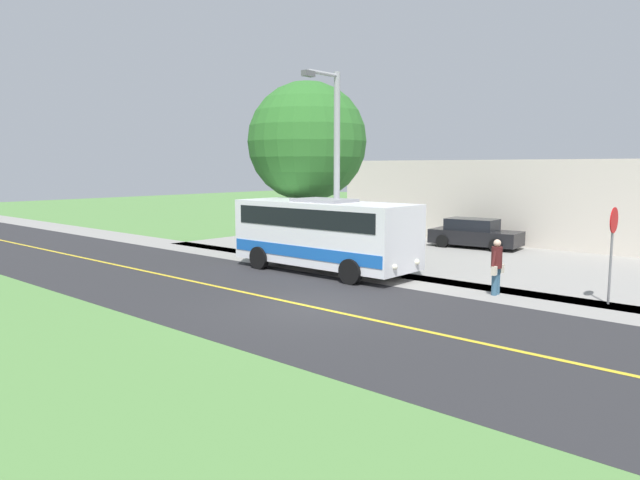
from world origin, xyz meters
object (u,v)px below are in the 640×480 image
at_px(commercial_building, 570,200).
at_px(stop_sign, 613,239).
at_px(parked_car_near, 475,234).
at_px(street_light_pole, 335,163).
at_px(shuttle_bus_front, 324,232).
at_px(tree_curbside, 307,142).
at_px(pedestrian_with_bags, 497,265).

bearing_deg(commercial_building, stop_sign, 22.37).
height_order(parked_car_near, commercial_building, commercial_building).
xyz_separation_m(stop_sign, street_light_pole, (1.23, -9.60, 2.23)).
xyz_separation_m(shuttle_bus_front, tree_curbside, (-2.83, -3.48, 3.59)).
bearing_deg(parked_car_near, shuttle_bus_front, -6.90).
bearing_deg(tree_curbside, stop_sign, 84.44).
bearing_deg(tree_curbside, commercial_building, 153.28).
bearing_deg(commercial_building, pedestrian_with_bags, 11.19).
distance_m(street_light_pole, commercial_building, 16.97).
xyz_separation_m(tree_curbside, commercial_building, (-14.00, 7.05, -2.96)).
bearing_deg(street_light_pole, pedestrian_with_bags, 91.84).
relative_size(street_light_pole, commercial_building, 0.32).
relative_size(street_light_pole, tree_curbside, 0.96).
bearing_deg(stop_sign, street_light_pole, -82.70).
distance_m(pedestrian_with_bags, commercial_building, 16.68).
height_order(tree_curbside, commercial_building, tree_curbside).
bearing_deg(shuttle_bus_front, street_light_pole, 139.01).
distance_m(pedestrian_with_bags, tree_curbside, 11.34).
bearing_deg(parked_car_near, tree_curbside, -32.90).
height_order(street_light_pole, parked_car_near, street_light_pole).
bearing_deg(street_light_pole, shuttle_bus_front, -40.99).
xyz_separation_m(street_light_pole, parked_car_near, (-9.81, 0.96, -3.50)).
xyz_separation_m(pedestrian_with_bags, street_light_pole, (0.21, -6.53, 3.23)).
height_order(stop_sign, street_light_pole, street_light_pole).
height_order(shuttle_bus_front, stop_sign, stop_sign).
bearing_deg(street_light_pole, commercial_building, 168.71).
height_order(street_light_pole, commercial_building, street_light_pole).
distance_m(shuttle_bus_front, commercial_building, 17.22).
distance_m(shuttle_bus_front, stop_sign, 9.99).
xyz_separation_m(shuttle_bus_front, stop_sign, (-1.53, 9.86, 0.40)).
distance_m(pedestrian_with_bags, parked_car_near, 11.10).
xyz_separation_m(parked_car_near, tree_curbside, (7.28, -4.71, 4.47)).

